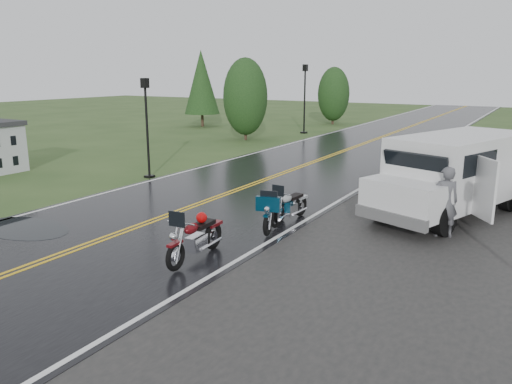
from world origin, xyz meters
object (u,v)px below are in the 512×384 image
motorcycle_silver (276,209)px  lamp_post_near_left (147,128)px  lamp_post_far_left (305,99)px  van_white (384,179)px  motorcycle_teal (268,216)px  motorcycle_red (175,245)px  person_at_van (445,203)px

motorcycle_silver → lamp_post_near_left: bearing=158.1°
lamp_post_far_left → van_white: bearing=-58.7°
motorcycle_teal → motorcycle_red: bearing=-113.3°
lamp_post_far_left → motorcycle_red: bearing=-70.9°
motorcycle_red → person_at_van: (4.46, 5.45, 0.30)m
van_white → motorcycle_teal: bearing=-105.7°
lamp_post_near_left → lamp_post_far_left: size_ratio=0.84×
motorcycle_red → motorcycle_teal: 3.12m
motorcycle_teal → lamp_post_far_left: bearing=99.4°
motorcycle_teal → motorcycle_silver: size_ratio=1.02×
motorcycle_red → lamp_post_near_left: bearing=130.6°
person_at_van → motorcycle_red: bearing=24.1°
person_at_van → lamp_post_far_left: 23.04m
motorcycle_teal → person_at_van: person_at_van is taller
van_white → lamp_post_near_left: 10.18m
motorcycle_red → lamp_post_near_left: 10.50m
motorcycle_teal → van_white: 3.77m
motorcycle_teal → motorcycle_silver: bearing=87.1°
lamp_post_near_left → motorcycle_teal: bearing=-28.1°
lamp_post_far_left → motorcycle_teal: bearing=-67.1°
motorcycle_teal → lamp_post_near_left: size_ratio=0.50×
motorcycle_red → van_white: (2.67, 6.12, 0.59)m
motorcycle_teal → lamp_post_near_left: bearing=138.5°
motorcycle_red → lamp_post_far_left: size_ratio=0.45×
motorcycle_red → motorcycle_teal: bearing=75.3°
lamp_post_far_left → person_at_van: bearing=-55.7°
motorcycle_teal → van_white: size_ratio=0.32×
van_white → person_at_van: (1.80, -0.67, -0.30)m
motorcycle_teal → motorcycle_silver: motorcycle_teal is taller
motorcycle_silver → lamp_post_far_left: (-8.89, 20.64, 1.82)m
van_white → lamp_post_far_left: size_ratio=1.31×
person_at_van → lamp_post_far_left: lamp_post_far_left is taller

